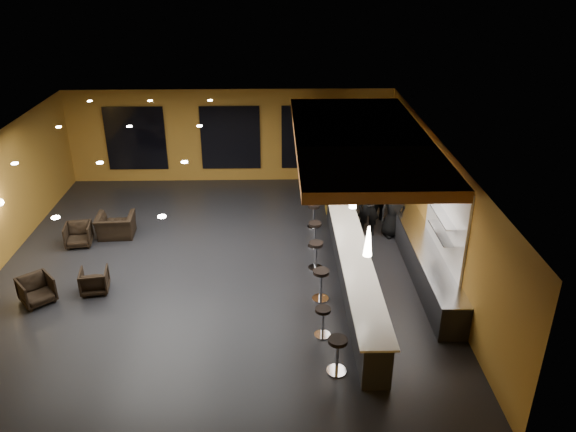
{
  "coord_description": "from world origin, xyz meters",
  "views": [
    {
      "loc": [
        1.67,
        -13.64,
        8.06
      ],
      "look_at": [
        2.0,
        0.5,
        1.3
      ],
      "focal_mm": 35.0,
      "sensor_mm": 36.0,
      "label": 1
    }
  ],
  "objects_px": {
    "staff_b": "(383,196)",
    "armchair_b": "(94,281)",
    "staff_a": "(369,207)",
    "pendant_2": "(342,162)",
    "armchair_a": "(37,290)",
    "armchair_d": "(116,226)",
    "pendant_0": "(368,241)",
    "bar_stool_0": "(337,351)",
    "staff_c": "(394,210)",
    "bar_stool_2": "(321,281)",
    "prep_counter": "(423,259)",
    "bar_stool_4": "(315,231)",
    "bar_stool_5": "(314,213)",
    "column": "(336,162)",
    "bar_stool_3": "(316,252)",
    "bar_stool_1": "(323,318)",
    "pendant_1": "(353,195)",
    "bar_counter": "(352,267)",
    "armchair_c": "(78,235)"
  },
  "relations": [
    {
      "from": "bar_stool_3",
      "to": "bar_stool_4",
      "type": "distance_m",
      "value": 1.26
    },
    {
      "from": "bar_stool_5",
      "to": "column",
      "type": "bearing_deg",
      "value": 57.16
    },
    {
      "from": "bar_counter",
      "to": "bar_stool_0",
      "type": "height_order",
      "value": "bar_counter"
    },
    {
      "from": "prep_counter",
      "to": "pendant_1",
      "type": "bearing_deg",
      "value": 180.0
    },
    {
      "from": "armchair_d",
      "to": "bar_stool_1",
      "type": "distance_m",
      "value": 7.83
    },
    {
      "from": "armchair_b",
      "to": "bar_stool_4",
      "type": "xyz_separation_m",
      "value": [
        5.85,
        2.27,
        0.19
      ]
    },
    {
      "from": "staff_c",
      "to": "bar_stool_5",
      "type": "relative_size",
      "value": 2.25
    },
    {
      "from": "pendant_1",
      "to": "bar_stool_0",
      "type": "distance_m",
      "value": 4.37
    },
    {
      "from": "staff_c",
      "to": "bar_stool_2",
      "type": "bearing_deg",
      "value": -140.32
    },
    {
      "from": "armchair_a",
      "to": "armchair_d",
      "type": "distance_m",
      "value": 3.71
    },
    {
      "from": "bar_stool_2",
      "to": "armchair_a",
      "type": "bearing_deg",
      "value": 179.69
    },
    {
      "from": "pendant_2",
      "to": "staff_b",
      "type": "bearing_deg",
      "value": 24.92
    },
    {
      "from": "staff_a",
      "to": "bar_stool_2",
      "type": "relative_size",
      "value": 2.13
    },
    {
      "from": "staff_a",
      "to": "armchair_d",
      "type": "xyz_separation_m",
      "value": [
        -7.78,
        -0.0,
        -0.54
      ]
    },
    {
      "from": "bar_stool_1",
      "to": "column",
      "type": "bearing_deg",
      "value": 82.04
    },
    {
      "from": "column",
      "to": "armchair_b",
      "type": "height_order",
      "value": "column"
    },
    {
      "from": "pendant_1",
      "to": "pendant_2",
      "type": "xyz_separation_m",
      "value": [
        0.0,
        2.5,
        0.0
      ]
    },
    {
      "from": "prep_counter",
      "to": "pendant_0",
      "type": "height_order",
      "value": "pendant_0"
    },
    {
      "from": "prep_counter",
      "to": "bar_stool_3",
      "type": "relative_size",
      "value": 7.38
    },
    {
      "from": "armchair_d",
      "to": "bar_stool_5",
      "type": "height_order",
      "value": "bar_stool_5"
    },
    {
      "from": "pendant_2",
      "to": "armchair_b",
      "type": "distance_m",
      "value": 7.69
    },
    {
      "from": "staff_c",
      "to": "pendant_0",
      "type": "bearing_deg",
      "value": -123.22
    },
    {
      "from": "armchair_d",
      "to": "pendant_1",
      "type": "bearing_deg",
      "value": 157.59
    },
    {
      "from": "staff_a",
      "to": "staff_b",
      "type": "xyz_separation_m",
      "value": [
        0.57,
        0.78,
        0.03
      ]
    },
    {
      "from": "staff_c",
      "to": "bar_stool_3",
      "type": "bearing_deg",
      "value": -156.97
    },
    {
      "from": "bar_stool_1",
      "to": "bar_stool_5",
      "type": "bearing_deg",
      "value": 88.37
    },
    {
      "from": "pendant_1",
      "to": "armchair_c",
      "type": "relative_size",
      "value": 0.92
    },
    {
      "from": "pendant_0",
      "to": "pendant_2",
      "type": "distance_m",
      "value": 5.0
    },
    {
      "from": "staff_a",
      "to": "pendant_2",
      "type": "bearing_deg",
      "value": -172.06
    },
    {
      "from": "staff_b",
      "to": "bar_stool_1",
      "type": "bearing_deg",
      "value": -134.58
    },
    {
      "from": "pendant_0",
      "to": "staff_b",
      "type": "bearing_deg",
      "value": 75.69
    },
    {
      "from": "pendant_2",
      "to": "bar_stool_5",
      "type": "bearing_deg",
      "value": 154.47
    },
    {
      "from": "armchair_d",
      "to": "bar_stool_3",
      "type": "height_order",
      "value": "bar_stool_3"
    },
    {
      "from": "pendant_0",
      "to": "armchair_d",
      "type": "relative_size",
      "value": 0.63
    },
    {
      "from": "bar_counter",
      "to": "pendant_1",
      "type": "xyz_separation_m",
      "value": [
        0.0,
        0.5,
        1.85
      ]
    },
    {
      "from": "prep_counter",
      "to": "pendant_1",
      "type": "relative_size",
      "value": 8.57
    },
    {
      "from": "prep_counter",
      "to": "bar_stool_0",
      "type": "height_order",
      "value": "prep_counter"
    },
    {
      "from": "staff_b",
      "to": "armchair_b",
      "type": "relative_size",
      "value": 2.65
    },
    {
      "from": "pendant_2",
      "to": "armchair_a",
      "type": "height_order",
      "value": "pendant_2"
    },
    {
      "from": "pendant_0",
      "to": "bar_stool_0",
      "type": "xyz_separation_m",
      "value": [
        -0.74,
        -1.41,
        -1.81
      ]
    },
    {
      "from": "armchair_d",
      "to": "bar_stool_4",
      "type": "relative_size",
      "value": 1.39
    },
    {
      "from": "bar_counter",
      "to": "armchair_c",
      "type": "distance_m",
      "value": 8.23
    },
    {
      "from": "column",
      "to": "bar_stool_5",
      "type": "xyz_separation_m",
      "value": [
        -0.79,
        -1.22,
        -1.25
      ]
    },
    {
      "from": "pendant_2",
      "to": "bar_stool_2",
      "type": "height_order",
      "value": "pendant_2"
    },
    {
      "from": "bar_stool_2",
      "to": "pendant_1",
      "type": "bearing_deg",
      "value": 53.76
    },
    {
      "from": "pendant_0",
      "to": "pendant_1",
      "type": "bearing_deg",
      "value": 90.0
    },
    {
      "from": "prep_counter",
      "to": "bar_stool_4",
      "type": "distance_m",
      "value": 3.26
    },
    {
      "from": "prep_counter",
      "to": "armchair_a",
      "type": "xyz_separation_m",
      "value": [
        -9.99,
        -1.16,
        -0.08
      ]
    },
    {
      "from": "staff_c",
      "to": "bar_stool_4",
      "type": "relative_size",
      "value": 2.22
    },
    {
      "from": "pendant_2",
      "to": "armchair_a",
      "type": "relative_size",
      "value": 0.91
    }
  ]
}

